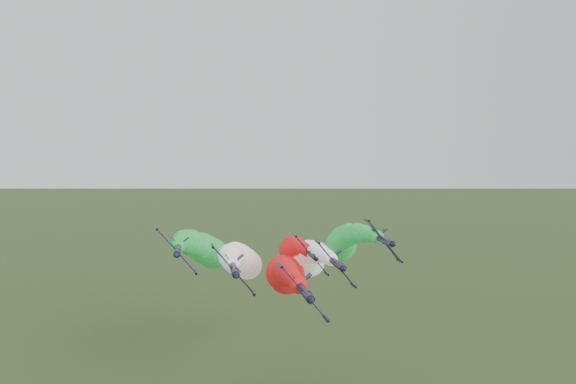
% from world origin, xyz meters
% --- Properties ---
extents(jet_lead, '(14.14, 64.83, 17.88)m').
position_xyz_m(jet_lead, '(2.47, 34.44, 37.02)').
color(jet_lead, black).
rests_on(jet_lead, ground).
extents(jet_inner_left, '(14.18, 64.88, 17.93)m').
position_xyz_m(jet_inner_left, '(-5.85, 45.26, 38.05)').
color(jet_inner_left, black).
rests_on(jet_inner_left, ground).
extents(jet_inner_right, '(14.55, 65.24, 18.29)m').
position_xyz_m(jet_inner_right, '(10.85, 50.50, 37.24)').
color(jet_inner_right, black).
rests_on(jet_inner_right, ground).
extents(jet_outer_left, '(14.53, 65.22, 18.27)m').
position_xyz_m(jet_outer_left, '(-13.90, 54.78, 39.37)').
color(jet_outer_left, black).
rests_on(jet_outer_left, ground).
extents(jet_outer_right, '(14.02, 64.71, 17.77)m').
position_xyz_m(jet_outer_right, '(20.82, 56.57, 39.74)').
color(jet_outer_right, black).
rests_on(jet_outer_right, ground).
extents(jet_trail, '(14.21, 64.91, 17.96)m').
position_xyz_m(jet_trail, '(9.47, 63.02, 36.61)').
color(jet_trail, black).
rests_on(jet_trail, ground).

